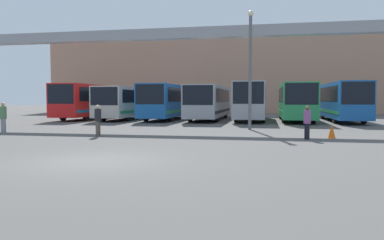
{
  "coord_description": "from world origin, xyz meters",
  "views": [
    {
      "loc": [
        5.15,
        -10.59,
        1.9
      ],
      "look_at": [
        -0.44,
        17.61,
        0.3
      ],
      "focal_mm": 35.0,
      "sensor_mm": 36.0,
      "label": 1
    }
  ],
  "objects_px": {
    "traffic_cone": "(332,131)",
    "pedestrian_mid_right": "(307,122)",
    "pedestrian_near_center": "(3,117)",
    "lamp_post": "(250,65)",
    "bus_slot_0": "(89,100)",
    "bus_slot_5": "(296,100)",
    "pedestrian_mid_left": "(98,120)",
    "bus_slot_3": "(210,101)",
    "bus_slot_4": "(251,99)",
    "bus_slot_6": "(341,100)",
    "bus_slot_1": "(127,101)",
    "bus_slot_2": "(168,100)"
  },
  "relations": [
    {
      "from": "bus_slot_1",
      "to": "pedestrian_mid_right",
      "type": "distance_m",
      "value": 21.1
    },
    {
      "from": "pedestrian_near_center",
      "to": "traffic_cone",
      "type": "distance_m",
      "value": 17.29
    },
    {
      "from": "pedestrian_mid_left",
      "to": "pedestrian_mid_right",
      "type": "relative_size",
      "value": 1.02
    },
    {
      "from": "bus_slot_3",
      "to": "lamp_post",
      "type": "height_order",
      "value": "lamp_post"
    },
    {
      "from": "pedestrian_near_center",
      "to": "traffic_cone",
      "type": "xyz_separation_m",
      "value": [
        17.24,
        1.16,
        -0.59
      ]
    },
    {
      "from": "bus_slot_5",
      "to": "traffic_cone",
      "type": "relative_size",
      "value": 16.79
    },
    {
      "from": "bus_slot_5",
      "to": "pedestrian_mid_right",
      "type": "relative_size",
      "value": 6.98
    },
    {
      "from": "bus_slot_4",
      "to": "pedestrian_mid_left",
      "type": "relative_size",
      "value": 7.17
    },
    {
      "from": "pedestrian_mid_left",
      "to": "lamp_post",
      "type": "xyz_separation_m",
      "value": [
        7.46,
        5.83,
        3.19
      ]
    },
    {
      "from": "bus_slot_0",
      "to": "bus_slot_1",
      "type": "xyz_separation_m",
      "value": [
        3.84,
        0.02,
        -0.14
      ]
    },
    {
      "from": "bus_slot_3",
      "to": "pedestrian_mid_right",
      "type": "height_order",
      "value": "bus_slot_3"
    },
    {
      "from": "bus_slot_3",
      "to": "traffic_cone",
      "type": "relative_size",
      "value": 18.8
    },
    {
      "from": "bus_slot_6",
      "to": "pedestrian_mid_right",
      "type": "distance_m",
      "value": 16.54
    },
    {
      "from": "bus_slot_5",
      "to": "lamp_post",
      "type": "distance_m",
      "value": 10.88
    },
    {
      "from": "bus_slot_1",
      "to": "bus_slot_6",
      "type": "bearing_deg",
      "value": 2.44
    },
    {
      "from": "bus_slot_6",
      "to": "pedestrian_mid_right",
      "type": "xyz_separation_m",
      "value": [
        -4.45,
        -15.9,
        -1.03
      ]
    },
    {
      "from": "bus_slot_3",
      "to": "pedestrian_near_center",
      "type": "xyz_separation_m",
      "value": [
        -8.93,
        -16.41,
        -0.86
      ]
    },
    {
      "from": "bus_slot_5",
      "to": "pedestrian_mid_left",
      "type": "relative_size",
      "value": 6.85
    },
    {
      "from": "bus_slot_1",
      "to": "lamp_post",
      "type": "bearing_deg",
      "value": -39.37
    },
    {
      "from": "lamp_post",
      "to": "bus_slot_1",
      "type": "bearing_deg",
      "value": 140.63
    },
    {
      "from": "pedestrian_near_center",
      "to": "lamp_post",
      "type": "relative_size",
      "value": 0.24
    },
    {
      "from": "bus_slot_0",
      "to": "bus_slot_4",
      "type": "distance_m",
      "value": 15.37
    },
    {
      "from": "pedestrian_mid_right",
      "to": "lamp_post",
      "type": "xyz_separation_m",
      "value": [
        -2.9,
        5.37,
        3.2
      ]
    },
    {
      "from": "bus_slot_3",
      "to": "pedestrian_mid_left",
      "type": "height_order",
      "value": "bus_slot_3"
    },
    {
      "from": "bus_slot_2",
      "to": "traffic_cone",
      "type": "height_order",
      "value": "bus_slot_2"
    },
    {
      "from": "bus_slot_0",
      "to": "bus_slot_6",
      "type": "relative_size",
      "value": 0.86
    },
    {
      "from": "bus_slot_4",
      "to": "bus_slot_1",
      "type": "bearing_deg",
      "value": -177.01
    },
    {
      "from": "bus_slot_6",
      "to": "pedestrian_mid_left",
      "type": "distance_m",
      "value": 22.1
    },
    {
      "from": "bus_slot_6",
      "to": "pedestrian_near_center",
      "type": "bearing_deg",
      "value": -141.58
    },
    {
      "from": "bus_slot_4",
      "to": "bus_slot_6",
      "type": "distance_m",
      "value": 7.68
    },
    {
      "from": "pedestrian_mid_left",
      "to": "traffic_cone",
      "type": "distance_m",
      "value": 11.7
    },
    {
      "from": "bus_slot_5",
      "to": "bus_slot_0",
      "type": "bearing_deg",
      "value": -178.9
    },
    {
      "from": "bus_slot_4",
      "to": "pedestrian_near_center",
      "type": "distance_m",
      "value": 20.49
    },
    {
      "from": "bus_slot_3",
      "to": "pedestrian_mid_left",
      "type": "relative_size",
      "value": 7.67
    },
    {
      "from": "bus_slot_4",
      "to": "pedestrian_mid_right",
      "type": "xyz_separation_m",
      "value": [
        3.22,
        -15.68,
        -1.07
      ]
    },
    {
      "from": "pedestrian_mid_left",
      "to": "lamp_post",
      "type": "relative_size",
      "value": 0.22
    },
    {
      "from": "bus_slot_6",
      "to": "pedestrian_mid_right",
      "type": "height_order",
      "value": "bus_slot_6"
    },
    {
      "from": "bus_slot_0",
      "to": "bus_slot_2",
      "type": "relative_size",
      "value": 0.94
    },
    {
      "from": "traffic_cone",
      "to": "bus_slot_6",
      "type": "bearing_deg",
      "value": 77.99
    },
    {
      "from": "pedestrian_mid_left",
      "to": "lamp_post",
      "type": "height_order",
      "value": "lamp_post"
    },
    {
      "from": "bus_slot_2",
      "to": "bus_slot_3",
      "type": "distance_m",
      "value": 3.9
    },
    {
      "from": "bus_slot_1",
      "to": "traffic_cone",
      "type": "xyz_separation_m",
      "value": [
        15.99,
        -14.24,
        -1.4
      ]
    },
    {
      "from": "traffic_cone",
      "to": "pedestrian_mid_right",
      "type": "bearing_deg",
      "value": -146.06
    },
    {
      "from": "bus_slot_0",
      "to": "bus_slot_5",
      "type": "bearing_deg",
      "value": 1.1
    },
    {
      "from": "pedestrian_near_center",
      "to": "bus_slot_6",
      "type": "bearing_deg",
      "value": 65.16
    },
    {
      "from": "bus_slot_5",
      "to": "traffic_cone",
      "type": "bearing_deg",
      "value": -87.51
    },
    {
      "from": "pedestrian_near_center",
      "to": "lamp_post",
      "type": "distance_m",
      "value": 14.6
    },
    {
      "from": "bus_slot_0",
      "to": "bus_slot_5",
      "type": "relative_size",
      "value": 0.93
    },
    {
      "from": "bus_slot_6",
      "to": "pedestrian_mid_right",
      "type": "relative_size",
      "value": 7.58
    },
    {
      "from": "bus_slot_5",
      "to": "pedestrian_mid_right",
      "type": "bearing_deg",
      "value": -92.28
    }
  ]
}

